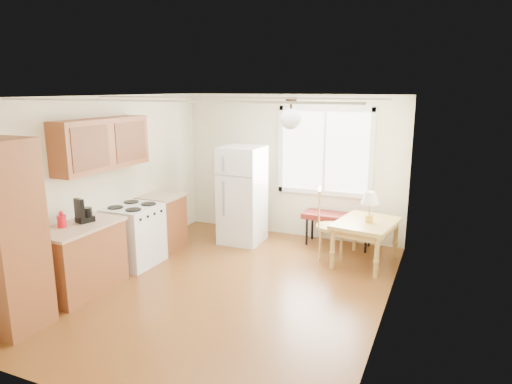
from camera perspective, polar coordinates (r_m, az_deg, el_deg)
The scene contains 11 objects.
room_shell at distance 5.82m, azimuth -3.61°, elevation -0.56°, with size 4.60×5.60×2.62m.
kitchen_run at distance 6.40m, azimuth -20.09°, elevation -3.89°, with size 0.65×3.40×2.20m.
window_unit at distance 7.84m, azimuth 8.59°, elevation 5.03°, with size 1.64×0.05×1.51m.
pendant_light at distance 5.77m, azimuth 4.38°, elevation 9.22°, with size 0.26×0.26×0.40m.
refrigerator at distance 7.75m, azimuth -1.73°, elevation -0.37°, with size 0.69×0.71×1.65m.
bench at distance 7.74m, azimuth 10.27°, elevation -3.22°, with size 1.19×0.46×0.54m.
dining_table at distance 7.03m, azimuth 13.58°, elevation -4.36°, with size 0.95×1.17×0.66m.
chair at distance 7.17m, azimuth 8.62°, elevation -3.25°, with size 0.51×0.51×1.09m.
table_lamp at distance 6.89m, azimuth 14.06°, elevation -0.99°, with size 0.26×0.26×0.46m.
coffee_maker at distance 6.30m, azimuth -20.75°, elevation -2.51°, with size 0.21×0.25×0.33m.
kettle at distance 6.19m, azimuth -23.12°, elevation -3.31°, with size 0.11×0.11×0.21m.
Camera 1 is at (2.58, -5.04, 2.60)m, focal length 32.00 mm.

